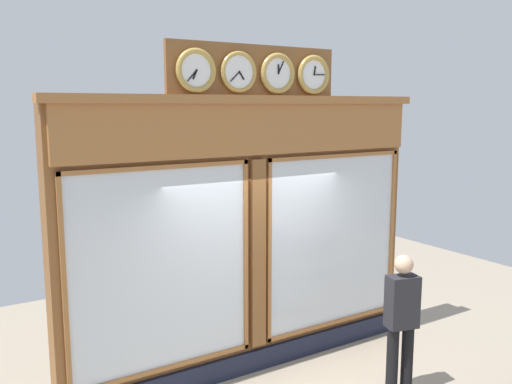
% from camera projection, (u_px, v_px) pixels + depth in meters
% --- Properties ---
extents(shop_facade, '(5.04, 0.42, 4.10)m').
position_uv_depth(shop_facade, '(251.00, 232.00, 6.95)').
color(shop_facade, brown).
rests_on(shop_facade, ground_plane).
extents(pedestrian, '(0.41, 0.31, 1.69)m').
position_uv_depth(pedestrian, '(402.00, 318.00, 6.42)').
color(pedestrian, black).
rests_on(pedestrian, ground_plane).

